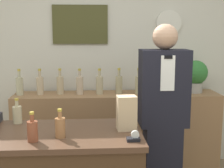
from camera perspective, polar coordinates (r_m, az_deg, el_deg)
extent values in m
cube|color=beige|center=(3.78, -1.24, 5.18)|extent=(5.20, 0.06, 2.70)
cube|color=#403F1D|center=(3.73, -5.84, 10.78)|extent=(0.64, 0.02, 0.45)
cylinder|color=beige|center=(3.83, 10.31, 10.94)|extent=(0.30, 0.03, 0.30)
cube|color=#8E6642|center=(3.69, 0.88, -8.91)|extent=(2.34, 0.44, 0.94)
cube|color=#4A3122|center=(2.37, -10.29, -9.14)|extent=(1.27, 0.68, 0.04)
cube|color=black|center=(3.07, 9.04, -14.49)|extent=(0.33, 0.26, 0.79)
cube|color=black|center=(2.85, 9.44, -0.73)|extent=(0.43, 0.26, 0.69)
cube|color=white|center=(2.70, 10.16, 1.94)|extent=(0.12, 0.01, 0.30)
cube|color=black|center=(2.68, 10.26, 4.86)|extent=(0.07, 0.01, 0.03)
sphere|color=tan|center=(2.80, 9.70, 8.52)|extent=(0.22, 0.22, 0.22)
cylinder|color=#9E998E|center=(3.76, 14.90, -0.62)|extent=(0.17, 0.17, 0.12)
sphere|color=#2D6B2D|center=(3.73, 15.02, 2.06)|extent=(0.28, 0.28, 0.28)
cube|color=tan|center=(2.36, 2.67, -5.29)|extent=(0.15, 0.12, 0.26)
cube|color=black|center=(2.16, 3.92, -10.06)|extent=(0.09, 0.06, 0.02)
cylinder|color=silver|center=(2.15, 4.25, -9.21)|extent=(0.06, 0.02, 0.06)
cylinder|color=tan|center=(2.64, -16.92, -5.41)|extent=(0.07, 0.07, 0.14)
cylinder|color=tan|center=(2.62, -17.03, -3.41)|extent=(0.03, 0.03, 0.05)
cylinder|color=#B29933|center=(2.61, -17.06, -2.70)|extent=(0.03, 0.03, 0.02)
cylinder|color=brown|center=(2.20, -14.33, -8.40)|extent=(0.07, 0.07, 0.14)
cylinder|color=brown|center=(2.17, -14.44, -6.01)|extent=(0.03, 0.03, 0.05)
cylinder|color=#B29933|center=(2.16, -14.47, -5.16)|extent=(0.03, 0.03, 0.02)
cylinder|color=#9C683E|center=(2.23, -9.46, -7.91)|extent=(0.07, 0.07, 0.14)
cylinder|color=#9C683E|center=(2.21, -9.52, -5.56)|extent=(0.03, 0.03, 0.05)
cylinder|color=#B29933|center=(2.20, -9.55, -4.72)|extent=(0.03, 0.03, 0.02)
cylinder|color=tan|center=(3.62, -16.53, -0.40)|extent=(0.08, 0.08, 0.20)
cylinder|color=tan|center=(3.60, -16.63, 1.72)|extent=(0.03, 0.03, 0.07)
cylinder|color=#B29933|center=(3.60, -16.67, 2.46)|extent=(0.03, 0.03, 0.02)
cylinder|color=tan|center=(3.59, -13.02, -0.32)|extent=(0.08, 0.08, 0.20)
cylinder|color=tan|center=(3.57, -13.10, 1.81)|extent=(0.03, 0.03, 0.07)
cylinder|color=#B29933|center=(3.57, -13.13, 2.56)|extent=(0.03, 0.03, 0.02)
cylinder|color=tan|center=(3.58, -9.46, -0.25)|extent=(0.08, 0.08, 0.20)
cylinder|color=tan|center=(3.56, -9.52, 1.90)|extent=(0.03, 0.03, 0.07)
cylinder|color=#B29933|center=(3.55, -9.54, 2.65)|extent=(0.03, 0.03, 0.02)
cylinder|color=tan|center=(3.53, -5.91, -0.30)|extent=(0.08, 0.08, 0.20)
cylinder|color=tan|center=(3.51, -5.95, 1.87)|extent=(0.03, 0.03, 0.07)
cylinder|color=#B29933|center=(3.50, -5.96, 2.63)|extent=(0.03, 0.03, 0.02)
cylinder|color=tan|center=(3.52, -2.29, -0.27)|extent=(0.08, 0.08, 0.20)
cylinder|color=tan|center=(3.50, -2.31, 1.90)|extent=(0.03, 0.03, 0.07)
cylinder|color=#B29933|center=(3.50, -2.31, 2.67)|extent=(0.03, 0.03, 0.02)
cylinder|color=tan|center=(3.56, 1.29, -0.16)|extent=(0.08, 0.08, 0.20)
cylinder|color=tan|center=(3.54, 1.29, 1.99)|extent=(0.03, 0.03, 0.07)
cylinder|color=#B29933|center=(3.54, 1.30, 2.75)|extent=(0.03, 0.03, 0.02)
cylinder|color=tan|center=(3.57, 4.88, -0.17)|extent=(0.08, 0.08, 0.20)
cylinder|color=tan|center=(3.55, 4.91, 1.98)|extent=(0.03, 0.03, 0.07)
cylinder|color=#B29933|center=(3.54, 4.92, 2.73)|extent=(0.03, 0.03, 0.02)
cylinder|color=tan|center=(3.61, 8.37, -0.13)|extent=(0.08, 0.08, 0.20)
cylinder|color=tan|center=(3.59, 8.42, 2.00)|extent=(0.03, 0.03, 0.07)
cylinder|color=#B29933|center=(3.59, 8.44, 2.74)|extent=(0.03, 0.03, 0.02)
cylinder|color=tan|center=(3.66, 11.80, -0.10)|extent=(0.08, 0.08, 0.20)
cylinder|color=tan|center=(3.64, 11.88, 2.00)|extent=(0.03, 0.03, 0.07)
cylinder|color=#B29933|center=(3.63, 11.90, 2.73)|extent=(0.03, 0.03, 0.02)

